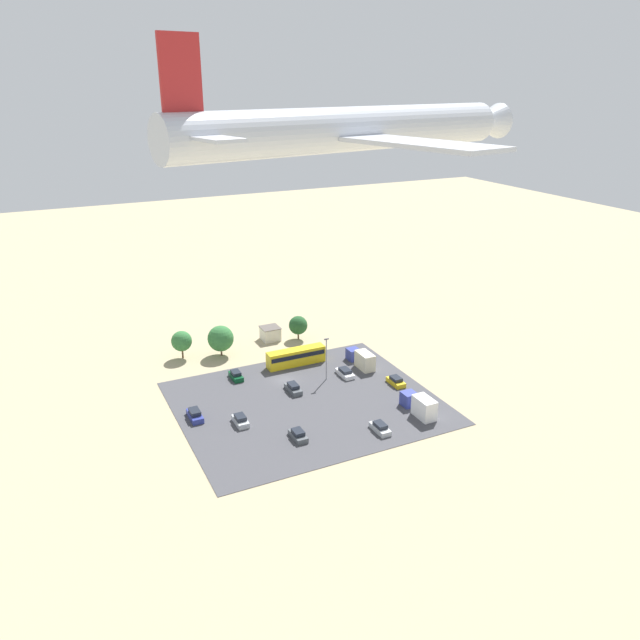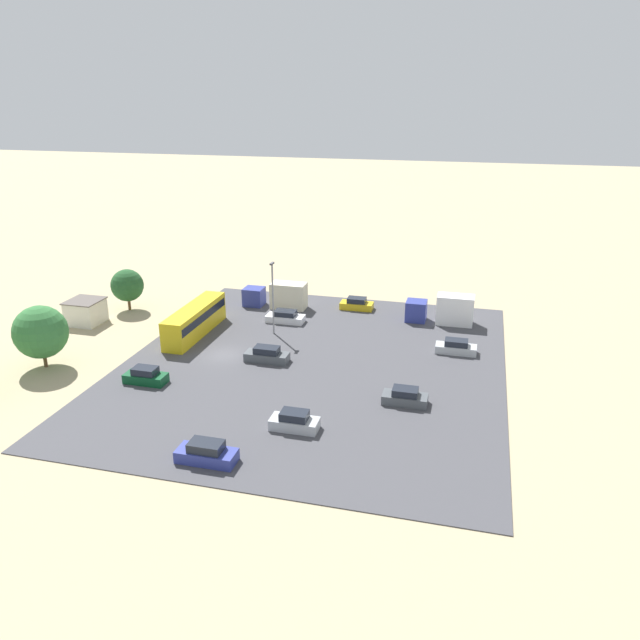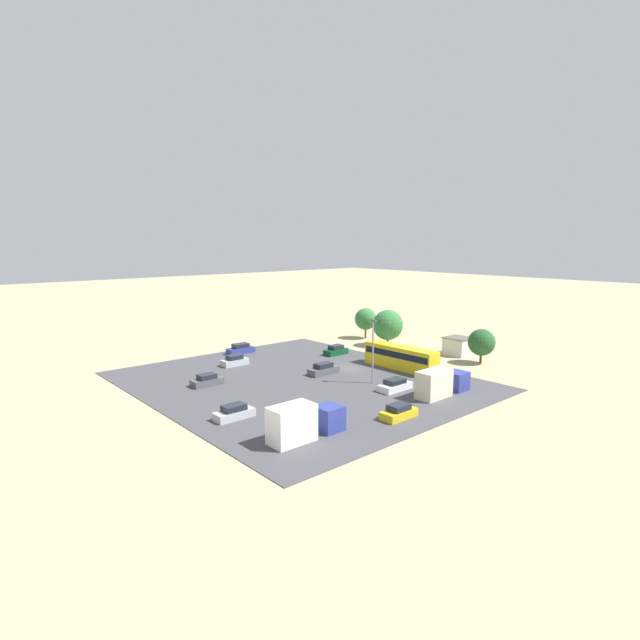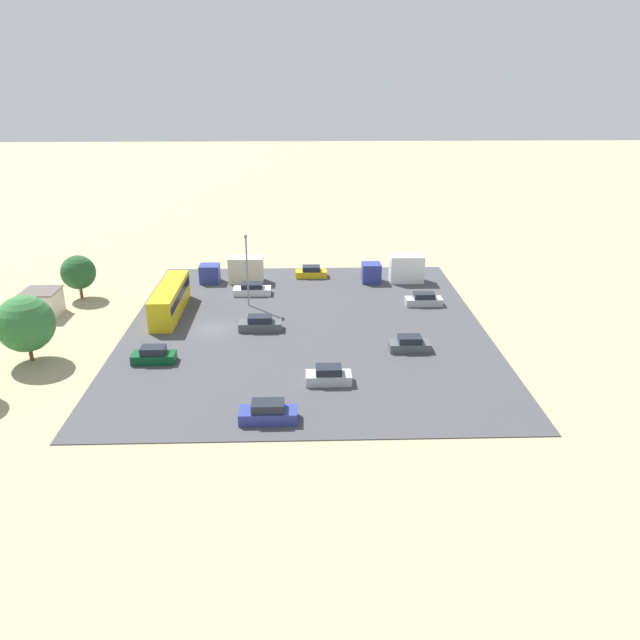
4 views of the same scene
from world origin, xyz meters
The scene contains 18 objects.
ground_plane centered at (0.00, 0.00, 0.00)m, with size 400.00×400.00×0.00m, color tan.
parking_lot_surface centered at (0.00, 9.82, 0.04)m, with size 44.15×38.01×0.08m.
shed_building centered at (-4.93, -19.76, 1.46)m, with size 3.99×3.89×2.91m.
bus centered at (-4.75, -5.41, 1.85)m, with size 11.91×2.51×3.30m.
parked_car_0 centered at (19.13, 6.71, 0.77)m, with size 1.90×4.56×1.65m.
parked_car_1 centered at (12.85, 11.71, 0.74)m, with size 1.85×4.02×1.58m.
parked_car_2 centered at (6.11, 19.96, 0.70)m, with size 1.85×4.00×1.48m.
parked_car_3 centered at (0.41, 4.99, 0.73)m, with size 1.79×4.51×1.57m.
parked_car_4 centered at (-11.16, 3.33, 0.67)m, with size 1.99×4.59×1.42m.
parked_car_5 centered at (-17.96, 10.73, 0.71)m, with size 1.90×4.15×1.50m.
parked_car_6 centered at (8.11, -4.55, 0.74)m, with size 1.79×4.04×1.57m.
parked_car_7 centered at (-6.69, 23.76, 0.70)m, with size 1.80×4.30×1.48m.
parked_truck_0 centered at (-15.65, 21.80, 1.69)m, with size 2.42×7.96×3.51m.
parked_truck_1 centered at (-16.17, 0.88, 1.59)m, with size 2.34×8.19×3.30m.
tree_near_shed centered at (7.26, -16.29, 3.79)m, with size 5.34×5.34×6.47m.
tree_apron_mid centered at (-10.56, -17.32, 3.27)m, with size 4.08×4.08×5.31m.
tree_apron_far centered at (14.78, -18.51, 3.75)m, with size 4.18×4.18×5.85m.
light_pole_lot_centre centered at (-7.20, 3.18, 4.71)m, with size 0.90×0.28×8.39m.
Camera 3 is at (-50.22, 49.85, 18.40)m, focal length 28.00 mm.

